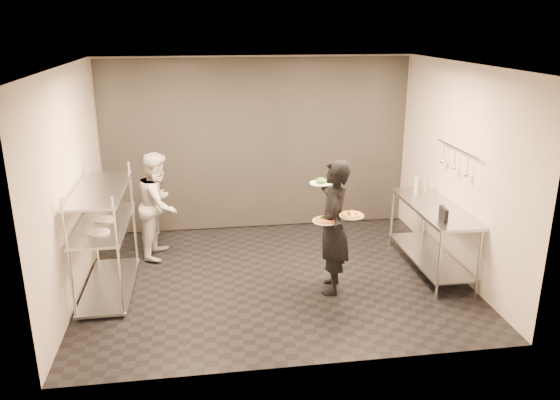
{
  "coord_description": "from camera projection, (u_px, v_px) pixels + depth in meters",
  "views": [
    {
      "loc": [
        -0.91,
        -6.61,
        3.3
      ],
      "look_at": [
        0.07,
        0.01,
        1.1
      ],
      "focal_mm": 35.0,
      "sensor_mm": 36.0,
      "label": 1
    }
  ],
  "objects": [
    {
      "name": "utensil_rail",
      "position": [
        456.0,
        160.0,
        7.22
      ],
      "size": [
        0.07,
        1.2,
        0.31
      ],
      "color": "silver",
      "rests_on": "room_shell"
    },
    {
      "name": "pass_rack",
      "position": [
        105.0,
        234.0,
        6.82
      ],
      "size": [
        0.6,
        1.6,
        1.5
      ],
      "color": "silver",
      "rests_on": "ground"
    },
    {
      "name": "bottle_clear",
      "position": [
        425.0,
        185.0,
        7.93
      ],
      "size": [
        0.06,
        0.06,
        0.22
      ],
      "primitive_type": "cylinder",
      "color": "#919E92",
      "rests_on": "prep_counter"
    },
    {
      "name": "bottle_green",
      "position": [
        417.0,
        185.0,
        7.89
      ],
      "size": [
        0.07,
        0.07,
        0.26
      ],
      "primitive_type": "cylinder",
      "color": "#919E92",
      "rests_on": "prep_counter"
    },
    {
      "name": "pos_monitor",
      "position": [
        443.0,
        214.0,
        6.82
      ],
      "size": [
        0.07,
        0.24,
        0.17
      ],
      "primitive_type": "cube",
      "rotation": [
        0.0,
        0.0,
        -0.11
      ],
      "color": "black",
      "rests_on": "prep_counter"
    },
    {
      "name": "room_shell",
      "position": [
        263.0,
        157.0,
        8.03
      ],
      "size": [
        5.0,
        4.0,
        2.8
      ],
      "color": "black",
      "rests_on": "ground"
    },
    {
      "name": "pizza_plate_far",
      "position": [
        352.0,
        215.0,
        6.53
      ],
      "size": [
        0.3,
        0.3,
        0.05
      ],
      "color": "white",
      "rests_on": "waiter"
    },
    {
      "name": "bottle_dark",
      "position": [
        417.0,
        185.0,
        7.96
      ],
      "size": [
        0.06,
        0.06,
        0.2
      ],
      "primitive_type": "cylinder",
      "color": "black",
      "rests_on": "prep_counter"
    },
    {
      "name": "salad_plate",
      "position": [
        321.0,
        182.0,
        6.91
      ],
      "size": [
        0.29,
        0.29,
        0.07
      ],
      "color": "white",
      "rests_on": "waiter"
    },
    {
      "name": "waiter",
      "position": [
        333.0,
        227.0,
        6.78
      ],
      "size": [
        0.55,
        0.71,
        1.71
      ],
      "primitive_type": "imported",
      "rotation": [
        0.0,
        0.0,
        -1.82
      ],
      "color": "black",
      "rests_on": "ground"
    },
    {
      "name": "pizza_plate_near",
      "position": [
        325.0,
        220.0,
        6.56
      ],
      "size": [
        0.31,
        0.31,
        0.05
      ],
      "color": "white",
      "rests_on": "waiter"
    },
    {
      "name": "chef",
      "position": [
        159.0,
        205.0,
        7.87
      ],
      "size": [
        0.72,
        0.85,
        1.55
      ],
      "primitive_type": "imported",
      "rotation": [
        0.0,
        0.0,
        1.37
      ],
      "color": "beige",
      "rests_on": "ground"
    },
    {
      "name": "prep_counter",
      "position": [
        432.0,
        226.0,
        7.47
      ],
      "size": [
        0.6,
        1.8,
        0.92
      ],
      "color": "silver",
      "rests_on": "ground"
    }
  ]
}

